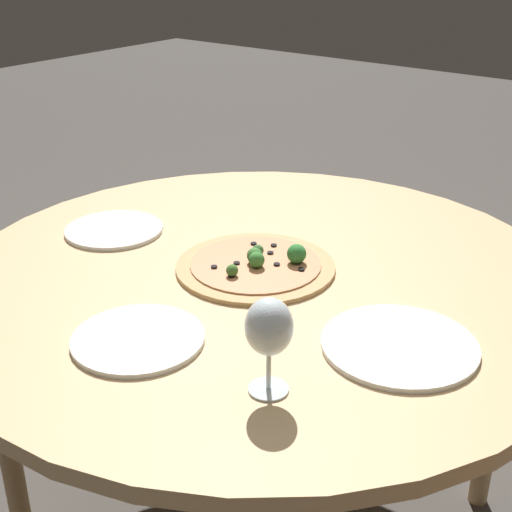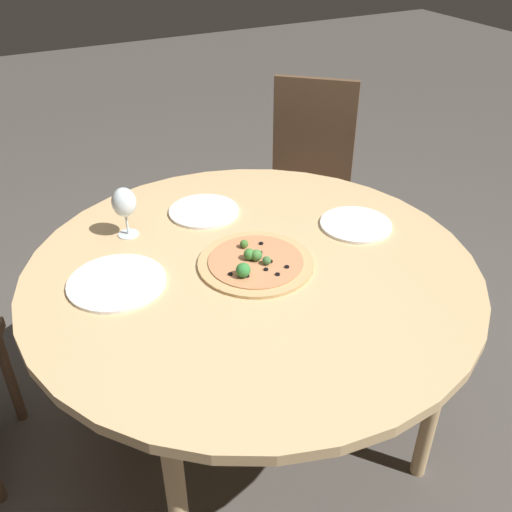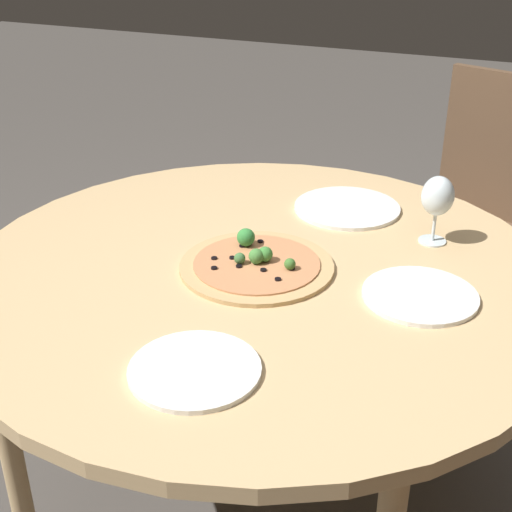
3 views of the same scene
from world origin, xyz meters
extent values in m
plane|color=#4C4742|center=(0.00, 0.00, 0.00)|extent=(12.00, 12.00, 0.00)
cylinder|color=tan|center=(0.00, 0.00, 0.71)|extent=(1.35, 1.35, 0.03)
cylinder|color=tan|center=(-0.42, -0.42, 0.35)|extent=(0.05, 0.05, 0.69)
cylinder|color=tan|center=(0.42, -0.42, 0.35)|extent=(0.05, 0.05, 0.69)
cylinder|color=tan|center=(-0.42, 0.42, 0.35)|extent=(0.05, 0.05, 0.69)
cube|color=brown|center=(-0.64, -0.72, 0.44)|extent=(0.56, 0.56, 0.04)
cube|color=brown|center=(-0.76, -0.86, 0.71)|extent=(0.30, 0.27, 0.50)
cylinder|color=brown|center=(-0.40, -0.71, 0.21)|extent=(0.04, 0.04, 0.42)
cylinder|color=brown|center=(-0.65, -0.48, 0.21)|extent=(0.04, 0.04, 0.42)
cylinder|color=brown|center=(-0.62, -0.96, 0.21)|extent=(0.04, 0.04, 0.42)
cylinder|color=brown|center=(-0.88, -0.74, 0.21)|extent=(0.04, 0.04, 0.42)
cylinder|color=brown|center=(0.74, -0.44, 0.21)|extent=(0.04, 0.04, 0.42)
cylinder|color=tan|center=(-0.01, 0.00, 0.73)|extent=(0.35, 0.35, 0.01)
cylinder|color=tan|center=(-0.01, 0.00, 0.74)|extent=(0.28, 0.28, 0.00)
sphere|color=#44803A|center=(-0.02, 0.00, 0.76)|extent=(0.03, 0.03, 0.03)
sphere|color=#406F3A|center=(-0.03, 0.03, 0.75)|extent=(0.03, 0.03, 0.03)
sphere|color=#338139|center=(0.05, 0.06, 0.76)|extent=(0.04, 0.04, 0.04)
sphere|color=#3F702E|center=(-0.01, -0.08, 0.75)|extent=(0.03, 0.03, 0.03)
sphere|color=#3E8237|center=(0.00, -0.01, 0.76)|extent=(0.03, 0.03, 0.03)
sphere|color=#3A7B38|center=(-0.02, 0.00, 0.75)|extent=(0.02, 0.02, 0.02)
cylinder|color=black|center=(-0.07, -0.07, 0.74)|extent=(0.01, 0.01, 0.00)
cylinder|color=black|center=(0.03, 0.02, 0.74)|extent=(0.01, 0.01, 0.00)
cylinder|color=black|center=(-0.08, 0.07, 0.74)|extent=(0.01, 0.01, 0.00)
cylinder|color=black|center=(-0.04, -0.03, 0.74)|extent=(0.01, 0.01, 0.00)
cylinder|color=black|center=(-0.01, -0.08, 0.74)|extent=(0.01, 0.01, 0.00)
cylinder|color=black|center=(0.05, 0.06, 0.74)|extent=(0.01, 0.01, 0.00)
cylinder|color=black|center=(-0.04, 0.10, 0.74)|extent=(0.01, 0.01, 0.00)
cylinder|color=black|center=(0.08, 0.03, 0.74)|extent=(0.01, 0.01, 0.00)
cylinder|color=black|center=(-0.02, 0.06, 0.74)|extent=(0.01, 0.01, 0.00)
cylinder|color=black|center=(-0.05, 0.03, 0.74)|extent=(0.01, 0.01, 0.00)
cylinder|color=silver|center=(0.27, -0.34, 0.73)|extent=(0.07, 0.07, 0.00)
cylinder|color=silver|center=(0.27, -0.34, 0.76)|extent=(0.01, 0.01, 0.07)
ellipsoid|color=silver|center=(0.27, -0.34, 0.85)|extent=(0.08, 0.08, 0.10)
cylinder|color=white|center=(-0.41, -0.05, 0.73)|extent=(0.24, 0.24, 0.01)
cylinder|color=white|center=(0.00, -0.36, 0.73)|extent=(0.24, 0.24, 0.01)
cylinder|color=white|center=(0.38, -0.09, 0.73)|extent=(0.28, 0.28, 0.01)
camera|label=1|loc=(0.84, -1.10, 1.41)|focal=50.00mm
camera|label=2|loc=(0.63, 1.25, 1.69)|focal=40.00mm
camera|label=3|loc=(-1.31, -0.54, 1.48)|focal=50.00mm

